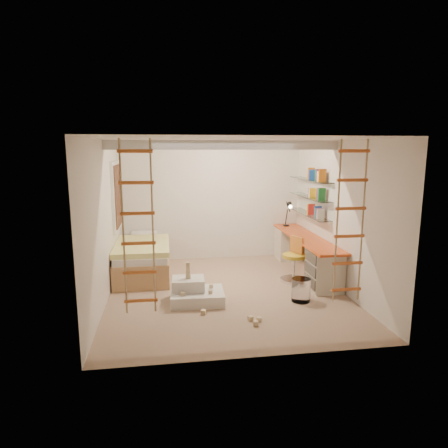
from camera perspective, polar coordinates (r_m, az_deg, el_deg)
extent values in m
plane|color=tan|center=(7.06, 0.36, -9.66)|extent=(4.50, 4.50, 0.00)
cube|color=white|center=(6.92, 0.00, 11.22)|extent=(4.00, 0.18, 0.16)
cube|color=white|center=(8.15, -15.15, 3.93)|extent=(0.06, 1.15, 1.35)
cube|color=#4C2D1E|center=(8.15, -14.87, 3.94)|extent=(0.02, 1.00, 1.20)
cylinder|color=white|center=(6.71, 10.94, -9.23)|extent=(0.31, 0.31, 0.38)
cube|color=#D74E19|center=(8.05, 11.63, -1.91)|extent=(0.55, 2.80, 0.04)
cube|color=beige|center=(9.15, 9.20, -2.73)|extent=(0.52, 0.55, 0.71)
cube|color=beige|center=(7.25, 14.23, -6.50)|extent=(0.52, 0.55, 0.71)
cube|color=#4C4742|center=(7.08, 12.30, -4.67)|extent=(0.02, 0.50, 0.18)
cube|color=#4C4742|center=(7.14, 12.23, -6.38)|extent=(0.02, 0.50, 0.18)
cube|color=#4C4742|center=(7.21, 12.16, -8.05)|extent=(0.02, 0.50, 0.18)
cube|color=white|center=(8.30, 12.01, 1.40)|extent=(0.25, 1.80, 0.01)
cube|color=white|center=(8.26, 12.10, 3.80)|extent=(0.25, 1.80, 0.01)
cube|color=white|center=(8.22, 12.20, 6.22)|extent=(0.25, 1.80, 0.01)
cube|color=#AD7F51|center=(8.10, -11.45, -5.52)|extent=(1.00, 2.00, 0.45)
cube|color=white|center=(8.03, -11.53, -3.56)|extent=(0.95, 1.95, 0.12)
cube|color=yellow|center=(7.86, -11.61, -3.05)|extent=(1.02, 1.60, 0.10)
cube|color=white|center=(8.78, -11.30, -1.53)|extent=(0.55, 0.35, 0.12)
cylinder|color=black|center=(9.10, 8.88, -0.19)|extent=(0.14, 0.14, 0.02)
cylinder|color=black|center=(9.07, 8.91, 0.99)|extent=(0.02, 0.15, 0.36)
cylinder|color=black|center=(8.93, 9.15, 2.46)|extent=(0.02, 0.27, 0.20)
cone|color=black|center=(8.81, 9.39, 2.67)|extent=(0.12, 0.14, 0.15)
cylinder|color=#FFEABF|center=(8.78, 9.46, 2.44)|extent=(0.08, 0.04, 0.08)
cylinder|color=gold|center=(7.58, 9.99, -4.52)|extent=(0.57, 0.57, 0.06)
cube|color=#BA6823|center=(7.61, 10.32, -2.92)|extent=(0.17, 0.32, 0.31)
cylinder|color=silver|center=(7.64, 9.94, -6.10)|extent=(0.07, 0.07, 0.44)
cylinder|color=silver|center=(7.71, 9.88, -7.84)|extent=(0.65, 0.65, 0.05)
cube|color=silver|center=(6.60, -3.84, -10.30)|extent=(0.88, 0.70, 0.19)
cube|color=silver|center=(6.62, -5.13, -8.50)|extent=(0.54, 0.45, 0.19)
cube|color=#CCB284|center=(6.58, -5.15, -7.40)|extent=(0.08, 0.08, 0.08)
cube|color=#CCB284|center=(6.56, -5.16, -6.77)|extent=(0.07, 0.07, 0.07)
cube|color=#CCB284|center=(6.53, -5.18, -5.98)|extent=(0.06, 0.06, 0.12)
cube|color=#CCB284|center=(6.44, -1.95, -9.64)|extent=(0.06, 0.06, 0.06)
cube|color=#CCB284|center=(6.69, -1.86, -8.85)|extent=(0.06, 0.06, 0.06)
cube|color=#CCB284|center=(6.38, -5.90, -9.90)|extent=(0.06, 0.06, 0.06)
cube|color=#CCB284|center=(5.95, 5.02, -13.38)|extent=(0.07, 0.07, 0.07)
cube|color=#CCB284|center=(6.16, -2.95, -12.46)|extent=(0.07, 0.07, 0.07)
cube|color=#CCB284|center=(5.96, 3.81, -13.29)|extent=(0.07, 0.07, 0.07)
cube|color=#CCB284|center=(5.81, 4.57, -13.96)|extent=(0.07, 0.07, 0.07)
cube|color=white|center=(8.29, 12.04, 2.19)|extent=(0.14, 0.58, 0.22)
cube|color=#8C1E7F|center=(8.24, 12.13, 4.60)|extent=(0.14, 0.52, 0.22)
cube|color=#262626|center=(8.22, 12.23, 7.03)|extent=(0.14, 0.70, 0.22)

